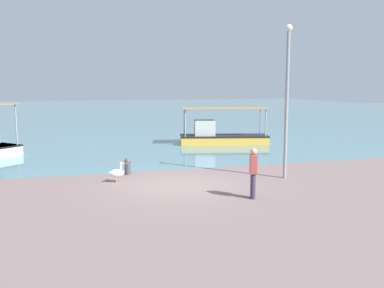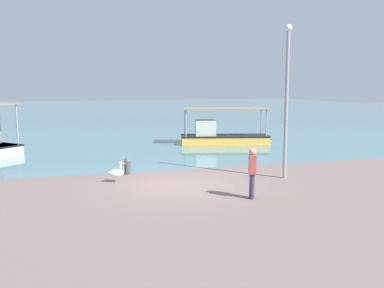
{
  "view_description": "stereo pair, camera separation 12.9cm",
  "coord_description": "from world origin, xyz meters",
  "px_view_note": "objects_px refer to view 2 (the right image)",
  "views": [
    {
      "loc": [
        -3.97,
        -15.22,
        3.75
      ],
      "look_at": [
        1.45,
        3.47,
        1.06
      ],
      "focal_mm": 40.0,
      "sensor_mm": 36.0,
      "label": 1
    },
    {
      "loc": [
        -3.84,
        -15.26,
        3.75
      ],
      "look_at": [
        1.45,
        3.47,
        1.06
      ],
      "focal_mm": 40.0,
      "sensor_mm": 36.0,
      "label": 2
    }
  ],
  "objects_px": {
    "fishing_boat_far_right": "(221,135)",
    "mooring_bollard": "(127,166)",
    "fisherman_standing": "(252,172)",
    "pelican": "(117,173)",
    "lamp_post": "(287,94)"
  },
  "relations": [
    {
      "from": "fishing_boat_far_right",
      "to": "fisherman_standing",
      "type": "bearing_deg",
      "value": -105.23
    },
    {
      "from": "lamp_post",
      "to": "mooring_bollard",
      "type": "bearing_deg",
      "value": 158.02
    },
    {
      "from": "pelican",
      "to": "mooring_bollard",
      "type": "relative_size",
      "value": 1.14
    },
    {
      "from": "lamp_post",
      "to": "mooring_bollard",
      "type": "height_order",
      "value": "lamp_post"
    },
    {
      "from": "fishing_boat_far_right",
      "to": "mooring_bollard",
      "type": "relative_size",
      "value": 8.28
    },
    {
      "from": "pelican",
      "to": "mooring_bollard",
      "type": "distance_m",
      "value": 1.48
    },
    {
      "from": "fishing_boat_far_right",
      "to": "fisherman_standing",
      "type": "relative_size",
      "value": 3.45
    },
    {
      "from": "fishing_boat_far_right",
      "to": "pelican",
      "type": "height_order",
      "value": "fishing_boat_far_right"
    },
    {
      "from": "fishing_boat_far_right",
      "to": "fisherman_standing",
      "type": "xyz_separation_m",
      "value": [
        -3.49,
        -12.82,
        0.33
      ]
    },
    {
      "from": "lamp_post",
      "to": "fisherman_standing",
      "type": "height_order",
      "value": "lamp_post"
    },
    {
      "from": "fishing_boat_far_right",
      "to": "mooring_bollard",
      "type": "xyz_separation_m",
      "value": [
        -6.98,
        -7.81,
        -0.2
      ]
    },
    {
      "from": "pelican",
      "to": "lamp_post",
      "type": "distance_m",
      "value": 7.39
    },
    {
      "from": "fisherman_standing",
      "to": "mooring_bollard",
      "type": "bearing_deg",
      "value": 124.93
    },
    {
      "from": "lamp_post",
      "to": "mooring_bollard",
      "type": "distance_m",
      "value": 7.19
    },
    {
      "from": "fishing_boat_far_right",
      "to": "mooring_bollard",
      "type": "height_order",
      "value": "fishing_boat_far_right"
    }
  ]
}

